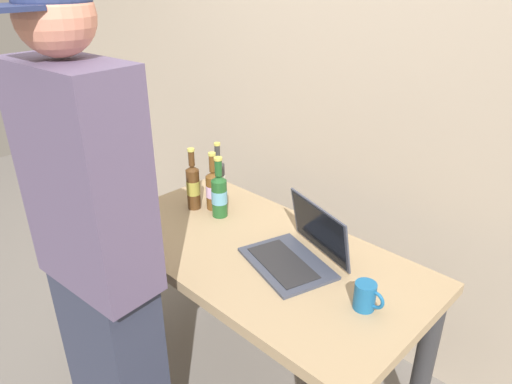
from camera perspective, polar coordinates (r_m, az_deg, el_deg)
The scene contains 9 objects.
desk at distance 1.94m, azimuth 0.25°, elevation -10.37°, with size 1.37×0.71×0.77m.
laptop at distance 1.77m, azimuth 5.28°, elevation -7.15°, with size 0.42×0.38×0.22m.
beer_bottle_amber at distance 2.06m, azimuth -4.55°, elevation -0.24°, with size 0.07×0.07×0.28m.
beer_bottle_brown at distance 2.14m, azimuth -7.76°, elevation 0.82°, with size 0.06×0.06×0.29m.
beer_bottle_dark at distance 2.13m, azimuth -5.28°, elevation 0.47°, with size 0.07×0.07×0.28m.
beer_bottle_green at distance 2.19m, azimuth -4.66°, elevation 1.55°, with size 0.06×0.06×0.30m.
person_figure at distance 1.59m, azimuth -18.83°, elevation -8.24°, with size 0.44×0.30×1.80m.
coffee_mug at distance 1.58m, azimuth 13.37°, elevation -12.39°, with size 0.11×0.07×0.10m.
back_wall at distance 2.17m, azimuth 13.42°, elevation 12.34°, with size 6.00×0.10×2.60m, color tan.
Camera 1 is at (1.09, -1.12, 1.78)m, focal length 32.44 mm.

